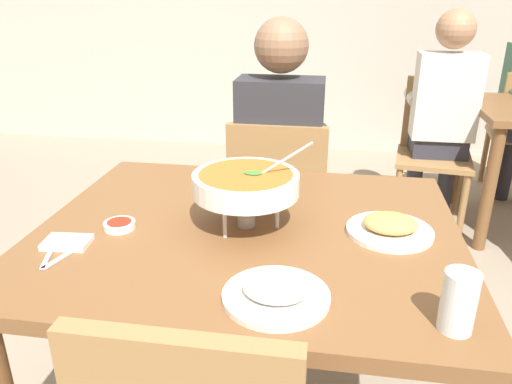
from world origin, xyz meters
TOP-DOWN VIEW (x-y plane):
  - dining_table_main at (0.00, 0.00)m, footprint 1.20×1.00m
  - chair_diner_main at (-0.00, 0.79)m, footprint 0.44×0.44m
  - diner_main at (0.00, 0.82)m, footprint 0.40×0.45m
  - curry_bowl at (-0.01, 0.01)m, footprint 0.33×0.30m
  - rice_plate at (0.12, -0.34)m, footprint 0.24×0.24m
  - appetizer_plate at (0.40, 0.03)m, footprint 0.24×0.24m
  - sauce_dish at (-0.36, -0.06)m, footprint 0.09×0.09m
  - napkin_folded at (-0.46, -0.18)m, footprint 0.13×0.09m
  - fork_utensil at (-0.48, -0.23)m, footprint 0.06×0.17m
  - spoon_utensil at (-0.43, -0.23)m, footprint 0.06×0.17m
  - drink_glass at (0.49, -0.38)m, footprint 0.07×0.07m
  - chair_bg_right at (0.86, 1.88)m, footprint 0.50×0.50m
  - patron_bg_right at (0.87, 1.84)m, footprint 0.40×0.45m

SIDE VIEW (x-z plane):
  - chair_diner_main at x=0.00m, z-range 0.06..0.96m
  - chair_bg_right at x=0.86m, z-range 0.06..0.96m
  - dining_table_main at x=0.00m, z-range 0.28..1.05m
  - diner_main at x=0.00m, z-range 0.09..1.40m
  - patron_bg_right at x=0.87m, z-range 0.09..1.40m
  - fork_utensil at x=-0.48m, z-range 0.77..0.78m
  - spoon_utensil at x=-0.43m, z-range 0.77..0.78m
  - napkin_folded at x=-0.46m, z-range 0.77..0.79m
  - sauce_dish at x=-0.36m, z-range 0.77..0.80m
  - rice_plate at x=0.12m, z-range 0.77..0.82m
  - appetizer_plate at x=0.40m, z-range 0.77..0.82m
  - drink_glass at x=0.49m, z-range 0.77..0.90m
  - curry_bowl at x=-0.01m, z-range 0.77..1.03m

